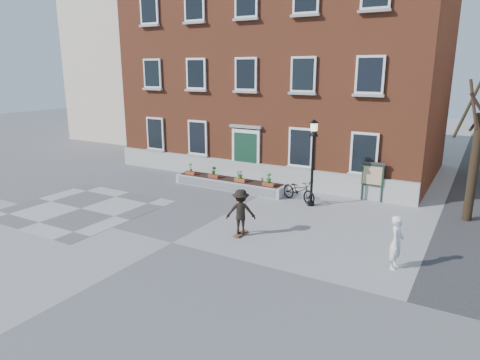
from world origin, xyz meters
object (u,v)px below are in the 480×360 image
Objects in this scene: bystander at (397,242)px; notice_board at (373,175)px; bicycle at (299,190)px; skateboarder at (241,212)px; lamp_post at (313,151)px.

notice_board is (-2.38, 6.77, 0.41)m from bystander.
bystander reaches higher than bicycle.
notice_board reaches higher than skateboarder.
notice_board reaches higher than bystander.
skateboarder is (-5.54, -0.06, 0.07)m from bystander.
lamp_post is at bearing 47.17° from bystander.
lamp_post is at bearing -136.27° from notice_board.
notice_board is 7.53m from skateboarder.
bystander is at bearing -70.64° from notice_board.
bicycle is 0.52× the size of lamp_post.
lamp_post is (0.73, -0.30, 2.00)m from bicycle.
skateboarder is (-0.96, -4.73, -1.62)m from lamp_post.
skateboarder is (-0.23, -5.03, 0.39)m from bicycle.
bicycle is at bearing 49.59° from bystander.
bicycle is 1.15× the size of skateboarder.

